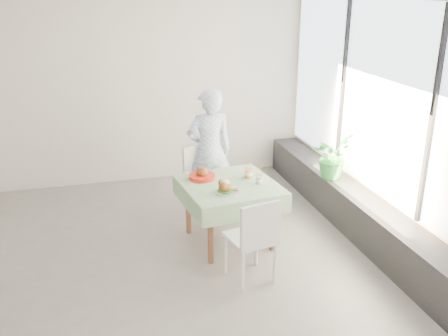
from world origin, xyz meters
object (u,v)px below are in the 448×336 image
object	(u,v)px
main_dish	(227,188)
potted_plant	(332,156)
chair_far	(206,194)
cafe_table	(229,206)
juice_cup_orange	(248,173)
diner	(209,151)
chair_near	(251,254)

from	to	relation	value
main_dish	potted_plant	size ratio (longest dim) A/B	0.53
chair_far	potted_plant	bearing A→B (deg)	-12.26
cafe_table	potted_plant	bearing A→B (deg)	16.43
cafe_table	chair_far	distance (m)	0.82
chair_far	juice_cup_orange	size ratio (longest dim) A/B	3.37
cafe_table	juice_cup_orange	size ratio (longest dim) A/B	4.21
diner	juice_cup_orange	bearing A→B (deg)	105.52
chair_far	potted_plant	xyz separation A→B (m)	(1.61, -0.35, 0.51)
main_dish	juice_cup_orange	xyz separation A→B (m)	(0.36, 0.35, 0.01)
cafe_table	main_dish	size ratio (longest dim) A/B	3.73
potted_plant	juice_cup_orange	bearing A→B (deg)	-164.96
main_dish	potted_plant	distance (m)	1.76
potted_plant	cafe_table	bearing A→B (deg)	-163.57
cafe_table	main_dish	world-z (taller)	main_dish
main_dish	chair_near	bearing A→B (deg)	-81.08
main_dish	potted_plant	xyz separation A→B (m)	(1.62, 0.69, 0.00)
potted_plant	diner	bearing A→B (deg)	162.60
chair_far	potted_plant	world-z (taller)	potted_plant
chair_far	diner	world-z (taller)	diner
chair_near	potted_plant	distance (m)	2.05
chair_near	main_dish	xyz separation A→B (m)	(-0.09, 0.59, 0.51)
cafe_table	potted_plant	world-z (taller)	potted_plant
main_dish	potted_plant	bearing A→B (deg)	23.03
chair_far	diner	bearing A→B (deg)	55.57
cafe_table	chair_far	bearing A→B (deg)	96.68
juice_cup_orange	potted_plant	size ratio (longest dim) A/B	0.47
main_dish	cafe_table	bearing A→B (deg)	67.15
cafe_table	chair_far	xyz separation A→B (m)	(-0.09, 0.80, -0.18)
main_dish	juice_cup_orange	world-z (taller)	juice_cup_orange
diner	chair_near	bearing A→B (deg)	87.19
chair_far	potted_plant	distance (m)	1.72
chair_far	chair_near	world-z (taller)	chair_near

